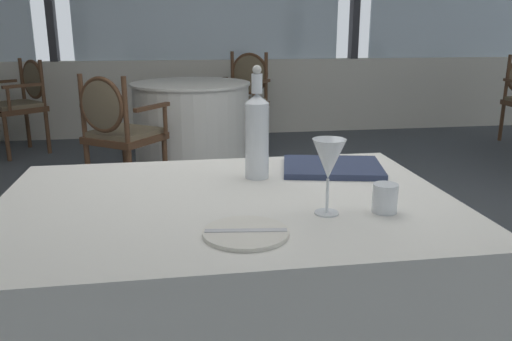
# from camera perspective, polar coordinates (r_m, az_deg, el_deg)

# --- Properties ---
(ground_plane) EXTENTS (13.85, 13.85, 0.00)m
(ground_plane) POSITION_cam_1_polar(r_m,az_deg,el_deg) (2.55, 1.71, -12.97)
(ground_plane) COLOR #4C5156
(window_wall_far) EXTENTS (10.66, 0.14, 2.82)m
(window_wall_far) POSITION_cam_1_polar(r_m,az_deg,el_deg) (5.98, -5.12, 14.69)
(window_wall_far) COLOR silver
(window_wall_far) RESTS_ON ground_plane
(foreground_table) EXTENTS (1.28, 0.92, 0.75)m
(foreground_table) POSITION_cam_1_polar(r_m,az_deg,el_deg) (1.63, -3.00, -15.64)
(foreground_table) COLOR silver
(foreground_table) RESTS_ON ground_plane
(side_plate) EXTENTS (0.20, 0.20, 0.01)m
(side_plate) POSITION_cam_1_polar(r_m,az_deg,el_deg) (1.22, -1.12, -6.89)
(side_plate) COLOR silver
(side_plate) RESTS_ON foreground_table
(butter_knife) EXTENTS (0.19, 0.04, 0.00)m
(butter_knife) POSITION_cam_1_polar(r_m,az_deg,el_deg) (1.22, -1.12, -6.66)
(butter_knife) COLOR silver
(butter_knife) RESTS_ON foreground_table
(water_bottle) EXTENTS (0.08, 0.08, 0.36)m
(water_bottle) POSITION_cam_1_polar(r_m,az_deg,el_deg) (1.64, 0.10, 4.13)
(water_bottle) COLOR white
(water_bottle) RESTS_ON foreground_table
(wine_glass) EXTENTS (0.09, 0.09, 0.20)m
(wine_glass) POSITION_cam_1_polar(r_m,az_deg,el_deg) (1.33, 8.01, 1.09)
(wine_glass) COLOR white
(wine_glass) RESTS_ON foreground_table
(water_tumbler) EXTENTS (0.07, 0.07, 0.08)m
(water_tumbler) POSITION_cam_1_polar(r_m,az_deg,el_deg) (1.40, 14.03, -2.97)
(water_tumbler) COLOR white
(water_tumbler) RESTS_ON foreground_table
(menu_book) EXTENTS (0.38, 0.32, 0.02)m
(menu_book) POSITION_cam_1_polar(r_m,az_deg,el_deg) (1.78, 8.41, 0.37)
(menu_book) COLOR #2D3856
(menu_book) RESTS_ON foreground_table
(background_table_1) EXTENTS (1.04, 1.04, 0.75)m
(background_table_1) POSITION_cam_1_polar(r_m,az_deg,el_deg) (4.63, -7.08, 5.02)
(background_table_1) COLOR silver
(background_table_1) RESTS_ON ground_plane
(dining_chair_1_0) EXTENTS (0.66, 0.65, 0.96)m
(dining_chair_1_0) POSITION_cam_1_polar(r_m,az_deg,el_deg) (5.39, -1.35, 8.67)
(dining_chair_1_0) COLOR brown
(dining_chair_1_0) RESTS_ON ground_plane
(dining_chair_1_1) EXTENTS (0.66, 0.65, 0.90)m
(dining_chair_1_1) POSITION_cam_1_polar(r_m,az_deg,el_deg) (3.88, -15.10, 4.81)
(dining_chair_1_1) COLOR brown
(dining_chair_1_1) RESTS_ON ground_plane
(dining_chair_2_0) EXTENTS (0.65, 0.66, 0.91)m
(dining_chair_2_0) POSITION_cam_1_polar(r_m,az_deg,el_deg) (5.56, -24.42, 7.30)
(dining_chair_2_0) COLOR brown
(dining_chair_2_0) RESTS_ON ground_plane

